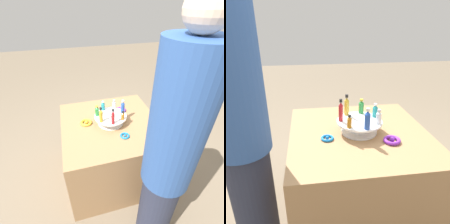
# 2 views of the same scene
# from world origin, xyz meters

# --- Properties ---
(ground_plane) EXTENTS (12.00, 12.00, 0.00)m
(ground_plane) POSITION_xyz_m (0.00, 0.00, 0.00)
(ground_plane) COLOR #756651
(party_table) EXTENTS (0.92, 0.92, 0.71)m
(party_table) POSITION_xyz_m (0.00, 0.00, 0.35)
(party_table) COLOR #9E754C
(party_table) RESTS_ON ground_plane
(display_stand) EXTENTS (0.30, 0.30, 0.08)m
(display_stand) POSITION_xyz_m (0.00, 0.00, 0.76)
(display_stand) COLOR white
(display_stand) RESTS_ON party_table
(bottle_gold) EXTENTS (0.03, 0.03, 0.15)m
(bottle_gold) POSITION_xyz_m (0.10, 0.07, 0.86)
(bottle_gold) COLOR gold
(bottle_gold) RESTS_ON display_stand
(bottle_red) EXTENTS (0.03, 0.03, 0.15)m
(bottle_red) POSITION_xyz_m (0.01, 0.12, 0.86)
(bottle_red) COLOR #B21E23
(bottle_red) RESTS_ON display_stand
(bottle_amber) EXTENTS (0.03, 0.03, 0.08)m
(bottle_amber) POSITION_xyz_m (-0.09, 0.09, 0.83)
(bottle_amber) COLOR #AD6B19
(bottle_amber) RESTS_ON display_stand
(bottle_blue) EXTENTS (0.04, 0.04, 0.14)m
(bottle_blue) POSITION_xyz_m (-0.12, -0.02, 0.85)
(bottle_blue) COLOR #234CAD
(bottle_blue) RESTS_ON display_stand
(bottle_clear) EXTENTS (0.03, 0.03, 0.10)m
(bottle_clear) POSITION_xyz_m (-0.06, -0.11, 0.84)
(bottle_clear) COLOR silver
(bottle_clear) RESTS_ON display_stand
(bottle_teal) EXTENTS (0.03, 0.03, 0.10)m
(bottle_teal) POSITION_xyz_m (0.04, -0.12, 0.84)
(bottle_teal) COLOR teal
(bottle_teal) RESTS_ON display_stand
(bottle_green) EXTENTS (0.04, 0.04, 0.11)m
(bottle_green) POSITION_xyz_m (0.12, -0.04, 0.84)
(bottle_green) COLOR #288438
(bottle_green) RESTS_ON display_stand
(ribbon_bow_blue) EXTENTS (0.08, 0.08, 0.02)m
(ribbon_bow_blue) POSITION_xyz_m (-0.07, 0.22, 0.72)
(ribbon_bow_blue) COLOR blue
(ribbon_bow_blue) RESTS_ON party_table
(ribbon_bow_purple) EXTENTS (0.11, 0.11, 0.03)m
(ribbon_bow_purple) POSITION_xyz_m (-0.16, -0.17, 0.72)
(ribbon_bow_purple) COLOR purple
(ribbon_bow_purple) RESTS_ON party_table
(ribbon_bow_gold) EXTENTS (0.11, 0.11, 0.03)m
(ribbon_bow_gold) POSITION_xyz_m (0.23, -0.05, 0.72)
(ribbon_bow_gold) COLOR gold
(ribbon_bow_gold) RESTS_ON party_table
(person_figure) EXTENTS (0.30, 0.30, 1.78)m
(person_figure) POSITION_xyz_m (-0.18, 0.69, 0.90)
(person_figure) COLOR #282D42
(person_figure) RESTS_ON ground_plane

